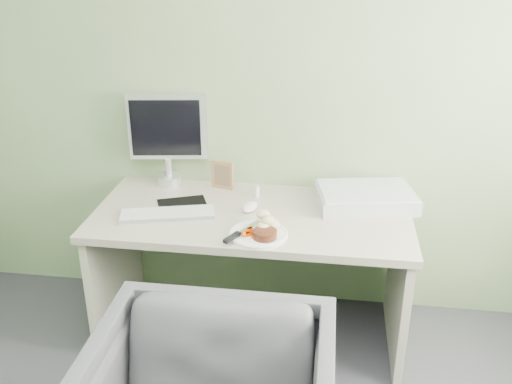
# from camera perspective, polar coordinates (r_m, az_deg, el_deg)

# --- Properties ---
(wall_back) EXTENTS (3.50, 0.00, 3.50)m
(wall_back) POSITION_cam_1_polar(r_m,az_deg,el_deg) (3.03, 0.59, 11.65)
(wall_back) COLOR gray
(wall_back) RESTS_ON floor
(desk) EXTENTS (1.60, 0.75, 0.73)m
(desk) POSITION_cam_1_polar(r_m,az_deg,el_deg) (2.97, -0.41, -5.27)
(desk) COLOR #AB9E8F
(desk) RESTS_ON floor
(plate) EXTENTS (0.28, 0.28, 0.01)m
(plate) POSITION_cam_1_polar(r_m,az_deg,el_deg) (2.66, 0.24, -4.26)
(plate) COLOR white
(plate) RESTS_ON desk
(steak) EXTENTS (0.15, 0.15, 0.04)m
(steak) POSITION_cam_1_polar(r_m,az_deg,el_deg) (2.61, 0.89, -4.24)
(steak) COLOR black
(steak) RESTS_ON plate
(potato_pile) EXTENTS (0.14, 0.11, 0.07)m
(potato_pile) POSITION_cam_1_polar(r_m,az_deg,el_deg) (2.68, 1.11, -3.08)
(potato_pile) COLOR tan
(potato_pile) RESTS_ON plate
(carrot_heap) EXTENTS (0.08, 0.08, 0.04)m
(carrot_heap) POSITION_cam_1_polar(r_m,az_deg,el_deg) (2.63, -0.86, -3.92)
(carrot_heap) COLOR #E64704
(carrot_heap) RESTS_ON plate
(steak_knife) EXTENTS (0.15, 0.25, 0.02)m
(steak_knife) POSITION_cam_1_polar(r_m,az_deg,el_deg) (2.63, -1.85, -4.22)
(steak_knife) COLOR silver
(steak_knife) RESTS_ON plate
(mousepad) EXTENTS (0.31, 0.30, 0.00)m
(mousepad) POSITION_cam_1_polar(r_m,az_deg,el_deg) (2.98, -7.32, -1.37)
(mousepad) COLOR black
(mousepad) RESTS_ON desk
(keyboard) EXTENTS (0.48, 0.25, 0.02)m
(keyboard) POSITION_cam_1_polar(r_m,az_deg,el_deg) (2.87, -8.82, -2.20)
(keyboard) COLOR white
(keyboard) RESTS_ON desk
(computer_mouse) EXTENTS (0.10, 0.13, 0.04)m
(computer_mouse) POSITION_cam_1_polar(r_m,az_deg,el_deg) (2.90, -0.60, -1.52)
(computer_mouse) COLOR white
(computer_mouse) RESTS_ON desk
(photo_frame) EXTENTS (0.13, 0.05, 0.16)m
(photo_frame) POSITION_cam_1_polar(r_m,az_deg,el_deg) (3.14, -3.38, 1.72)
(photo_frame) COLOR olive
(photo_frame) RESTS_ON desk
(eyedrop_bottle) EXTENTS (0.03, 0.03, 0.08)m
(eyedrop_bottle) POSITION_cam_1_polar(r_m,az_deg,el_deg) (3.05, 0.10, 0.10)
(eyedrop_bottle) COLOR white
(eyedrop_bottle) RESTS_ON desk
(scanner) EXTENTS (0.55, 0.42, 0.08)m
(scanner) POSITION_cam_1_polar(r_m,az_deg,el_deg) (3.01, 10.88, -0.58)
(scanner) COLOR silver
(scanner) RESTS_ON desk
(monitor) EXTENTS (0.43, 0.14, 0.51)m
(monitor) POSITION_cam_1_polar(r_m,az_deg,el_deg) (3.17, -8.84, 5.66)
(monitor) COLOR silver
(monitor) RESTS_ON desk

